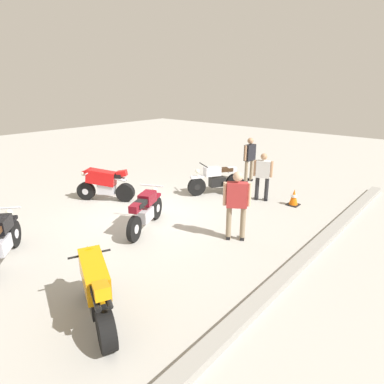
{
  "coord_description": "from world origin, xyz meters",
  "views": [
    {
      "loc": [
        5.73,
        6.81,
        3.69
      ],
      "look_at": [
        -0.85,
        1.08,
        0.75
      ],
      "focal_mm": 30.05,
      "sensor_mm": 36.0,
      "label": 1
    }
  ],
  "objects_px": {
    "person_in_black_shirt": "(250,157)",
    "traffic_cone": "(294,197)",
    "motorcycle_black_cruiser": "(0,240)",
    "motorcycle_silver_cruiser": "(216,179)",
    "motorcycle_red_sportbike": "(105,183)",
    "person_in_white_shirt": "(263,174)",
    "motorcycle_maroon_cruiser": "(145,211)",
    "motorcycle_orange_sportbike": "(96,288)",
    "person_in_red_shirt": "(237,201)"
  },
  "relations": [
    {
      "from": "person_in_black_shirt",
      "to": "traffic_cone",
      "type": "distance_m",
      "value": 2.89
    },
    {
      "from": "motorcycle_black_cruiser",
      "to": "person_in_black_shirt",
      "type": "xyz_separation_m",
      "value": [
        -8.75,
        0.79,
        0.49
      ]
    },
    {
      "from": "motorcycle_silver_cruiser",
      "to": "traffic_cone",
      "type": "height_order",
      "value": "motorcycle_silver_cruiser"
    },
    {
      "from": "motorcycle_red_sportbike",
      "to": "person_in_white_shirt",
      "type": "height_order",
      "value": "person_in_white_shirt"
    },
    {
      "from": "motorcycle_maroon_cruiser",
      "to": "person_in_black_shirt",
      "type": "relative_size",
      "value": 1.11
    },
    {
      "from": "motorcycle_red_sportbike",
      "to": "motorcycle_silver_cruiser",
      "type": "xyz_separation_m",
      "value": [
        -3.01,
        2.33,
        -0.07
      ]
    },
    {
      "from": "motorcycle_maroon_cruiser",
      "to": "motorcycle_silver_cruiser",
      "type": "relative_size",
      "value": 1.03
    },
    {
      "from": "motorcycle_orange_sportbike",
      "to": "person_in_white_shirt",
      "type": "distance_m",
      "value": 6.92
    },
    {
      "from": "motorcycle_maroon_cruiser",
      "to": "motorcycle_silver_cruiser",
      "type": "bearing_deg",
      "value": -19.63
    },
    {
      "from": "motorcycle_black_cruiser",
      "to": "person_in_black_shirt",
      "type": "bearing_deg",
      "value": -56.55
    },
    {
      "from": "motorcycle_red_sportbike",
      "to": "motorcycle_black_cruiser",
      "type": "relative_size",
      "value": 1.01
    },
    {
      "from": "motorcycle_maroon_cruiser",
      "to": "person_in_red_shirt",
      "type": "relative_size",
      "value": 1.11
    },
    {
      "from": "traffic_cone",
      "to": "person_in_white_shirt",
      "type": "bearing_deg",
      "value": -76.03
    },
    {
      "from": "motorcycle_maroon_cruiser",
      "to": "traffic_cone",
      "type": "relative_size",
      "value": 3.66
    },
    {
      "from": "motorcycle_orange_sportbike",
      "to": "motorcycle_silver_cruiser",
      "type": "relative_size",
      "value": 0.99
    },
    {
      "from": "person_in_white_shirt",
      "to": "traffic_cone",
      "type": "xyz_separation_m",
      "value": [
        -0.25,
        1.02,
        -0.63
      ]
    },
    {
      "from": "motorcycle_black_cruiser",
      "to": "motorcycle_orange_sportbike",
      "type": "distance_m",
      "value": 3.14
    },
    {
      "from": "motorcycle_orange_sportbike",
      "to": "motorcycle_maroon_cruiser",
      "type": "bearing_deg",
      "value": -30.1
    },
    {
      "from": "person_in_black_shirt",
      "to": "person_in_red_shirt",
      "type": "relative_size",
      "value": 1.0
    },
    {
      "from": "person_in_red_shirt",
      "to": "motorcycle_orange_sportbike",
      "type": "bearing_deg",
      "value": 144.76
    },
    {
      "from": "motorcycle_orange_sportbike",
      "to": "traffic_cone",
      "type": "height_order",
      "value": "motorcycle_orange_sportbike"
    },
    {
      "from": "person_in_black_shirt",
      "to": "traffic_cone",
      "type": "height_order",
      "value": "person_in_black_shirt"
    },
    {
      "from": "motorcycle_orange_sportbike",
      "to": "person_in_black_shirt",
      "type": "height_order",
      "value": "person_in_black_shirt"
    },
    {
      "from": "motorcycle_red_sportbike",
      "to": "person_in_white_shirt",
      "type": "distance_m",
      "value": 5.2
    },
    {
      "from": "motorcycle_maroon_cruiser",
      "to": "traffic_cone",
      "type": "bearing_deg",
      "value": -52.79
    },
    {
      "from": "motorcycle_black_cruiser",
      "to": "motorcycle_orange_sportbike",
      "type": "xyz_separation_m",
      "value": [
        -0.33,
        3.12,
        0.07
      ]
    },
    {
      "from": "motorcycle_red_sportbike",
      "to": "person_in_red_shirt",
      "type": "relative_size",
      "value": 0.98
    },
    {
      "from": "motorcycle_black_cruiser",
      "to": "motorcycle_maroon_cruiser",
      "type": "height_order",
      "value": "same"
    },
    {
      "from": "motorcycle_black_cruiser",
      "to": "motorcycle_orange_sportbike",
      "type": "height_order",
      "value": "motorcycle_orange_sportbike"
    },
    {
      "from": "person_in_black_shirt",
      "to": "person_in_red_shirt",
      "type": "distance_m",
      "value": 5.14
    },
    {
      "from": "motorcycle_orange_sportbike",
      "to": "motorcycle_black_cruiser",
      "type": "bearing_deg",
      "value": 29.88
    },
    {
      "from": "motorcycle_red_sportbike",
      "to": "person_in_black_shirt",
      "type": "height_order",
      "value": "person_in_black_shirt"
    },
    {
      "from": "person_in_white_shirt",
      "to": "motorcycle_silver_cruiser",
      "type": "bearing_deg",
      "value": 83.03
    },
    {
      "from": "motorcycle_orange_sportbike",
      "to": "person_in_red_shirt",
      "type": "xyz_separation_m",
      "value": [
        -3.88,
        0.08,
        0.42
      ]
    },
    {
      "from": "motorcycle_maroon_cruiser",
      "to": "traffic_cone",
      "type": "height_order",
      "value": "motorcycle_maroon_cruiser"
    },
    {
      "from": "motorcycle_maroon_cruiser",
      "to": "person_in_black_shirt",
      "type": "height_order",
      "value": "person_in_black_shirt"
    },
    {
      "from": "motorcycle_orange_sportbike",
      "to": "person_in_red_shirt",
      "type": "distance_m",
      "value": 3.9
    },
    {
      "from": "motorcycle_black_cruiser",
      "to": "motorcycle_orange_sportbike",
      "type": "relative_size",
      "value": 0.92
    },
    {
      "from": "motorcycle_red_sportbike",
      "to": "motorcycle_maroon_cruiser",
      "type": "xyz_separation_m",
      "value": [
        0.6,
        2.71,
        -0.07
      ]
    },
    {
      "from": "motorcycle_silver_cruiser",
      "to": "person_in_black_shirt",
      "type": "height_order",
      "value": "person_in_black_shirt"
    },
    {
      "from": "motorcycle_black_cruiser",
      "to": "traffic_cone",
      "type": "relative_size",
      "value": 3.22
    },
    {
      "from": "motorcycle_red_sportbike",
      "to": "motorcycle_orange_sportbike",
      "type": "distance_m",
      "value": 5.87
    },
    {
      "from": "motorcycle_maroon_cruiser",
      "to": "traffic_cone",
      "type": "distance_m",
      "value": 4.83
    },
    {
      "from": "traffic_cone",
      "to": "motorcycle_black_cruiser",
      "type": "bearing_deg",
      "value": -23.7
    },
    {
      "from": "motorcycle_orange_sportbike",
      "to": "person_in_black_shirt",
      "type": "relative_size",
      "value": 1.07
    },
    {
      "from": "motorcycle_silver_cruiser",
      "to": "person_in_red_shirt",
      "type": "distance_m",
      "value": 3.62
    },
    {
      "from": "motorcycle_black_cruiser",
      "to": "person_in_black_shirt",
      "type": "distance_m",
      "value": 8.8
    },
    {
      "from": "person_in_white_shirt",
      "to": "motorcycle_orange_sportbike",
      "type": "bearing_deg",
      "value": 165.02
    },
    {
      "from": "person_in_red_shirt",
      "to": "motorcycle_red_sportbike",
      "type": "bearing_deg",
      "value": 61.33
    },
    {
      "from": "motorcycle_orange_sportbike",
      "to": "motorcycle_maroon_cruiser",
      "type": "distance_m",
      "value": 3.5
    }
  ]
}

